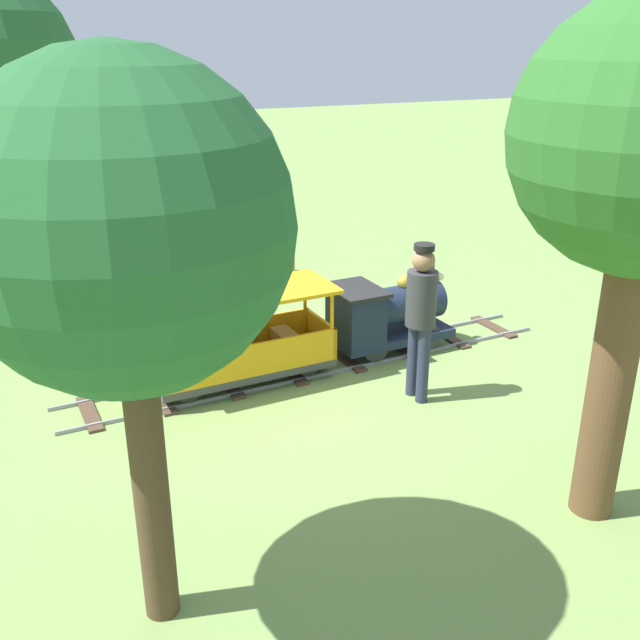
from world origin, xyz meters
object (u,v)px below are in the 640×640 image
object	(u,v)px
locomotive	(384,314)
passenger_car	(241,346)
oak_tree_far	(124,230)
conductor_person	(421,310)
park_bench	(270,258)

from	to	relation	value
locomotive	passenger_car	world-z (taller)	locomotive
locomotive	oak_tree_far	size ratio (longest dim) A/B	0.42
passenger_car	conductor_person	xyz separation A→B (m)	(1.13, 1.46, 0.53)
conductor_person	park_bench	world-z (taller)	conductor_person
locomotive	park_bench	world-z (taller)	locomotive
passenger_car	park_bench	bearing A→B (deg)	151.72
passenger_car	conductor_person	world-z (taller)	conductor_person
park_bench	oak_tree_far	xyz separation A→B (m)	(5.67, -3.16, 2.08)
oak_tree_far	passenger_car	bearing A→B (deg)	150.06
conductor_person	oak_tree_far	bearing A→B (deg)	-61.16
locomotive	conductor_person	distance (m)	1.26
passenger_car	oak_tree_far	bearing A→B (deg)	-29.94
locomotive	park_bench	xyz separation A→B (m)	(-2.84, -0.22, -0.07)
passenger_car	park_bench	world-z (taller)	passenger_car
conductor_person	passenger_car	bearing A→B (deg)	-127.62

